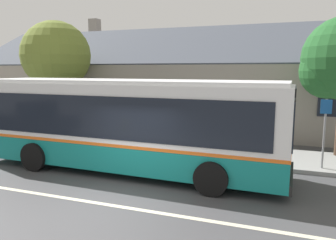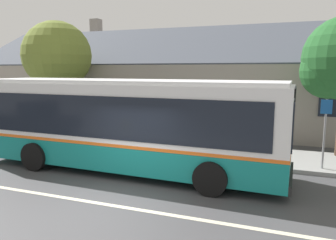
{
  "view_description": "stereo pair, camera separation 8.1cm",
  "coord_description": "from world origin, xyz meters",
  "px_view_note": "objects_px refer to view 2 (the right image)",
  "views": [
    {
      "loc": [
        4.23,
        -7.16,
        3.54
      ],
      "look_at": [
        0.09,
        4.19,
        1.67
      ],
      "focal_mm": 35.0,
      "sensor_mm": 36.0,
      "label": 1
    },
    {
      "loc": [
        4.3,
        -7.14,
        3.54
      ],
      "look_at": [
        0.09,
        4.19,
        1.67
      ],
      "focal_mm": 35.0,
      "sensor_mm": 36.0,
      "label": 2
    }
  ],
  "objects_px": {
    "bench_by_building": "(29,131)",
    "bench_down_street": "(113,135)",
    "bus_stop_sign": "(325,126)",
    "transit_bus": "(126,122)",
    "street_tree_secondary": "(56,59)"
  },
  "relations": [
    {
      "from": "bench_down_street",
      "to": "street_tree_secondary",
      "type": "distance_m",
      "value": 5.85
    },
    {
      "from": "bench_by_building",
      "to": "street_tree_secondary",
      "type": "height_order",
      "value": "street_tree_secondary"
    },
    {
      "from": "transit_bus",
      "to": "bench_by_building",
      "type": "bearing_deg",
      "value": 160.4
    },
    {
      "from": "transit_bus",
      "to": "bench_down_street",
      "type": "xyz_separation_m",
      "value": [
        -2.19,
        2.83,
        -1.14
      ]
    },
    {
      "from": "bus_stop_sign",
      "to": "bench_by_building",
      "type": "bearing_deg",
      "value": 178.85
    },
    {
      "from": "bench_by_building",
      "to": "street_tree_secondary",
      "type": "relative_size",
      "value": 0.28
    },
    {
      "from": "bench_by_building",
      "to": "bench_down_street",
      "type": "bearing_deg",
      "value": 6.16
    },
    {
      "from": "transit_bus",
      "to": "bench_down_street",
      "type": "height_order",
      "value": "transit_bus"
    },
    {
      "from": "street_tree_secondary",
      "to": "bus_stop_sign",
      "type": "distance_m",
      "value": 13.46
    },
    {
      "from": "bench_by_building",
      "to": "bench_down_street",
      "type": "xyz_separation_m",
      "value": [
        4.43,
        0.48,
        0.01
      ]
    },
    {
      "from": "bus_stop_sign",
      "to": "street_tree_secondary",
      "type": "bearing_deg",
      "value": 169.41
    },
    {
      "from": "transit_bus",
      "to": "bench_by_building",
      "type": "distance_m",
      "value": 7.11
    },
    {
      "from": "transit_bus",
      "to": "street_tree_secondary",
      "type": "bearing_deg",
      "value": 145.25
    },
    {
      "from": "bench_by_building",
      "to": "street_tree_secondary",
      "type": "xyz_separation_m",
      "value": [
        0.09,
        2.17,
        3.55
      ]
    },
    {
      "from": "bench_by_building",
      "to": "transit_bus",
      "type": "bearing_deg",
      "value": -19.6
    }
  ]
}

